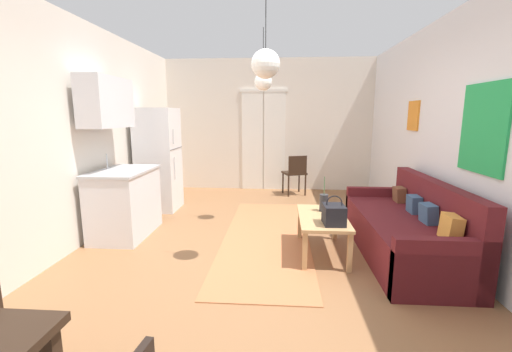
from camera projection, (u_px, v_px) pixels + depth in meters
name	position (u px, v px, depth m)	size (l,w,h in m)	color
ground_plane	(255.00, 264.00, 3.78)	(4.97, 8.00, 0.10)	#8E603D
wall_back	(268.00, 126.00, 7.20)	(4.57, 0.13, 2.77)	silver
wall_right	(477.00, 137.00, 3.36)	(0.12, 7.60, 2.77)	silver
wall_left	(53.00, 135.00, 3.68)	(0.12, 7.60, 2.77)	silver
area_rug	(266.00, 237.00, 4.47)	(1.11, 3.28, 0.01)	#B26B42
couch	(408.00, 232.00, 3.84)	(0.85, 2.12, 0.88)	#5B191E
coffee_table	(322.00, 221.00, 3.88)	(0.54, 1.01, 0.45)	tan
bamboo_vase	(324.00, 203.00, 4.06)	(0.10, 0.10, 0.43)	#2D2D33
handbag	(334.00, 214.00, 3.57)	(0.23, 0.28, 0.31)	black
refrigerator	(159.00, 160.00, 5.67)	(0.65, 0.65, 1.72)	white
kitchen_counter	(121.00, 179.00, 4.43)	(0.65, 1.03, 2.08)	silver
accent_chair	(295.00, 172.00, 6.75)	(0.53, 0.51, 0.81)	black
pendant_lamp_near	(266.00, 64.00, 3.18)	(0.28, 0.28, 0.83)	black
pendant_lamp_far	(263.00, 82.00, 4.63)	(0.25, 0.25, 0.83)	black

